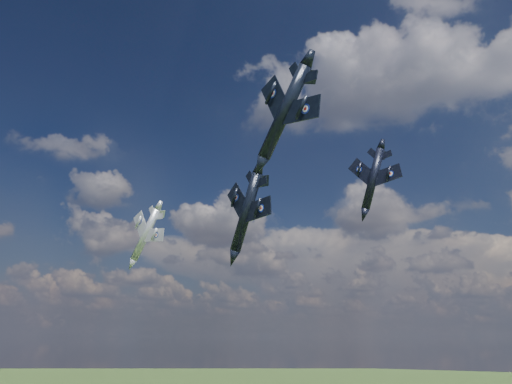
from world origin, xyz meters
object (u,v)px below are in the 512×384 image
at_px(jet_right_navy, 284,112).
at_px(jet_left_silver, 146,234).
at_px(jet_high_navy, 373,179).
at_px(jet_lead_navy, 246,212).

xyz_separation_m(jet_right_navy, jet_left_silver, (-41.71, 29.44, -4.62)).
bearing_deg(jet_right_navy, jet_high_navy, 107.59).
bearing_deg(jet_left_silver, jet_lead_navy, -17.43).
bearing_deg(jet_lead_navy, jet_left_silver, 176.43).
height_order(jet_right_navy, jet_left_silver, jet_right_navy).
height_order(jet_lead_navy, jet_left_silver, jet_left_silver).
relative_size(jet_lead_navy, jet_left_silver, 1.03).
distance_m(jet_high_navy, jet_left_silver, 44.20).
bearing_deg(jet_left_silver, jet_right_navy, -24.74).
bearing_deg(jet_lead_navy, jet_right_navy, -25.00).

